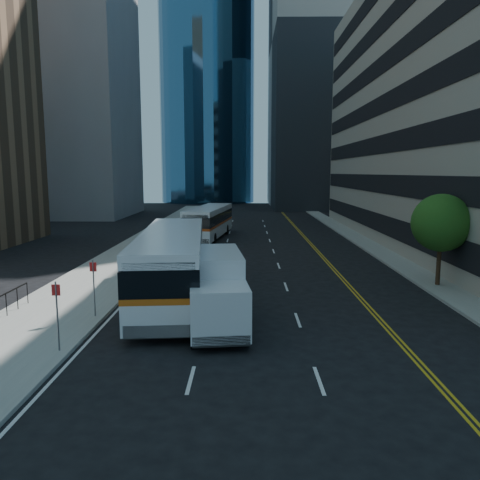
{
  "coord_description": "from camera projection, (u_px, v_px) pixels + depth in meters",
  "views": [
    {
      "loc": [
        -1.79,
        -17.76,
        6.41
      ],
      "look_at": [
        -2.09,
        7.09,
        2.8
      ],
      "focal_mm": 35.0,
      "sensor_mm": 36.0,
      "label": 1
    }
  ],
  "objects": [
    {
      "name": "ground",
      "position": [
        291.0,
        336.0,
        18.48
      ],
      "size": [
        160.0,
        160.0,
        0.0
      ],
      "primitive_type": "plane",
      "color": "black",
      "rests_on": "ground"
    },
    {
      "name": "sidewalk_west",
      "position": [
        152.0,
        241.0,
        43.33
      ],
      "size": [
        5.0,
        90.0,
        0.15
      ],
      "primitive_type": "cube",
      "color": "gray",
      "rests_on": "ground"
    },
    {
      "name": "sidewalk_east",
      "position": [
        362.0,
        242.0,
        43.1
      ],
      "size": [
        2.0,
        90.0,
        0.15
      ],
      "primitive_type": "cube",
      "color": "gray",
      "rests_on": "ground"
    },
    {
      "name": "office_tower_north",
      "position": [
        354.0,
        42.0,
        85.2
      ],
      "size": [
        30.0,
        28.0,
        60.0
      ],
      "primitive_type": "cube",
      "color": "gray",
      "rests_on": "ground"
    },
    {
      "name": "glass_tower",
      "position": [
        206.0,
        9.0,
        96.95
      ],
      "size": [
        20.0,
        20.0,
        80.0
      ],
      "primitive_type": "cylinder",
      "color": "#2A5070",
      "rests_on": "ground"
    },
    {
      "name": "midrise_west",
      "position": [
        65.0,
        95.0,
        67.75
      ],
      "size": [
        18.0,
        18.0,
        35.0
      ],
      "primitive_type": "cube",
      "color": "gray",
      "rests_on": "ground"
    },
    {
      "name": "street_tree",
      "position": [
        441.0,
        223.0,
        25.76
      ],
      "size": [
        3.2,
        3.2,
        5.1
      ],
      "color": "#332114",
      "rests_on": "sidewalk_east"
    },
    {
      "name": "bus_front",
      "position": [
        172.0,
        263.0,
        23.55
      ],
      "size": [
        4.07,
        13.68,
        3.48
      ],
      "rotation": [
        0.0,
        0.0,
        0.09
      ],
      "color": "silver",
      "rests_on": "ground"
    },
    {
      "name": "bus_rear",
      "position": [
        209.0,
        221.0,
        45.6
      ],
      "size": [
        4.08,
        12.07,
        3.05
      ],
      "rotation": [
        0.0,
        0.0,
        -0.13
      ],
      "color": "white",
      "rests_on": "ground"
    },
    {
      "name": "box_truck",
      "position": [
        216.0,
        288.0,
        19.52
      ],
      "size": [
        2.88,
        6.53,
        3.02
      ],
      "rotation": [
        0.0,
        0.0,
        0.12
      ],
      "color": "silver",
      "rests_on": "ground"
    }
  ]
}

